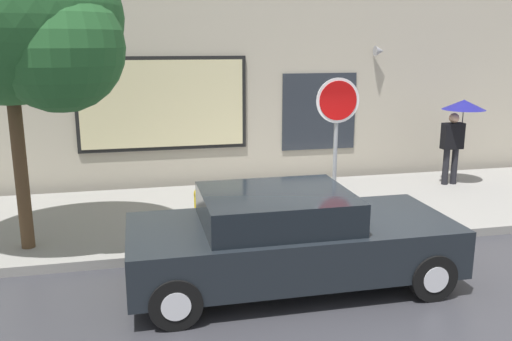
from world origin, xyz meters
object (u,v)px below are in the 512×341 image
Objects in this scene: fire_hydrant at (201,208)px; street_tree at (16,24)px; stop_sign at (337,123)px; parked_car at (288,238)px; pedestrian_with_umbrella at (460,118)px.

fire_hydrant is 4.05m from street_tree.
stop_sign is (4.92, 0.03, -1.58)m from street_tree.
parked_car is 2.32× the size of pedestrian_with_umbrella.
parked_car is 2.42m from fire_hydrant.
parked_car is 6.48m from pedestrian_with_umbrella.
fire_hydrant is at bearing -164.27° from pedestrian_with_umbrella.
fire_hydrant is 0.38× the size of pedestrian_with_umbrella.
parked_car is 2.61m from stop_sign.
fire_hydrant is at bearing 113.00° from parked_car.
parked_car is at bearing -126.70° from stop_sign.
street_tree is 1.84× the size of stop_sign.
parked_car is 0.93× the size of street_tree.
street_tree reaches higher than pedestrian_with_umbrella.
street_tree reaches higher than fire_hydrant.
street_tree reaches higher than parked_car.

